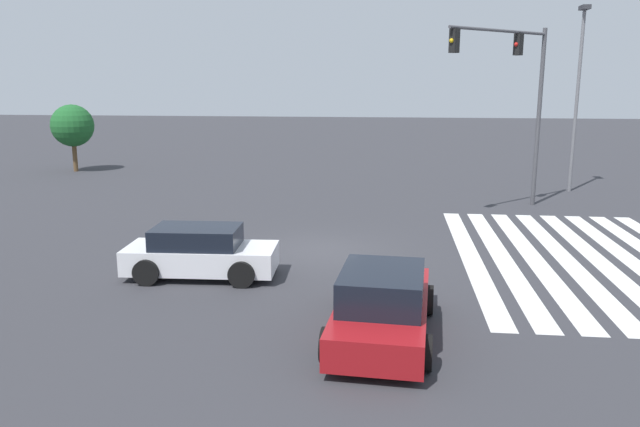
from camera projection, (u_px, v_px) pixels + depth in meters
The scene contains 7 objects.
ground_plane at pixel (320, 251), 19.92m from camera, with size 141.33×141.33×0.00m, color #333338.
crosswalk_markings at pixel (580, 258), 19.06m from camera, with size 12.26×7.25×0.01m.
traffic_signal_mast at pixel (518, 82), 25.04m from camera, with size 4.40×4.40×7.42m.
car_2 at pixel (200, 253), 17.18m from camera, with size 2.05×4.18×1.41m.
car_4 at pixel (382, 306), 13.10m from camera, with size 4.80×2.38×1.55m.
street_light_pole_a at pixel (578, 84), 29.37m from camera, with size 0.80×0.36×8.68m.
tree_corner_a at pixel (72, 126), 36.40m from camera, with size 2.45×2.45×3.92m.
Camera 1 is at (-19.10, -2.09, 5.39)m, focal length 35.00 mm.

